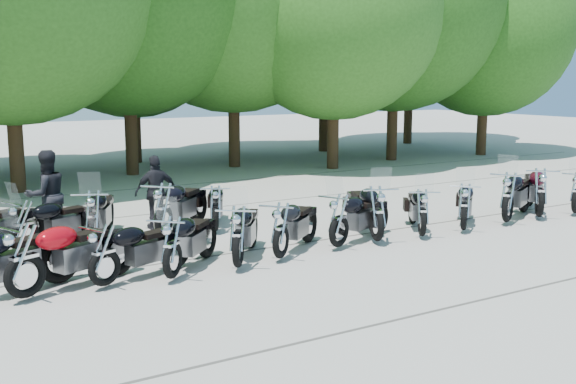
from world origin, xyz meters
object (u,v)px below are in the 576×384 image
motorcycle_11 (508,195)px  motorcycle_4 (172,245)px  motorcycle_5 (238,235)px  motorcycle_12 (540,191)px  motorcycle_16 (93,216)px  motorcycle_8 (377,212)px  motorcycle_18 (216,207)px  motorcycle_17 (163,208)px  motorcycle_6 (281,228)px  motorcycle_9 (422,211)px  rider_1 (47,195)px  motorcycle_15 (24,225)px  motorcycle_7 (339,219)px  motorcycle_3 (104,253)px  motorcycle_2 (24,259)px  motorcycle_10 (465,205)px  rider_2 (156,192)px

motorcycle_11 → motorcycle_4: bearing=63.3°
motorcycle_5 → motorcycle_12: 8.17m
motorcycle_11 → motorcycle_16: size_ratio=1.05×
motorcycle_5 → motorcycle_8: (3.30, 0.26, 0.03)m
motorcycle_18 → motorcycle_17: bearing=28.7°
motorcycle_4 → motorcycle_5: bearing=-133.4°
motorcycle_6 → motorcycle_9: motorcycle_6 is taller
rider_1 → motorcycle_6: bearing=117.2°
rider_1 → motorcycle_17: bearing=134.1°
rider_1 → motorcycle_4: bearing=92.8°
motorcycle_5 → motorcycle_15: (-3.06, 2.98, -0.04)m
motorcycle_6 → motorcycle_12: size_ratio=0.89×
motorcycle_7 → motorcycle_5: bearing=73.7°
motorcycle_5 → rider_1: rider_1 is taller
motorcycle_5 → motorcycle_17: bearing=-47.6°
motorcycle_5 → motorcycle_4: bearing=37.4°
motorcycle_3 → motorcycle_8: (5.63, 0.13, 0.08)m
motorcycle_4 → motorcycle_9: motorcycle_4 is taller
motorcycle_4 → motorcycle_6: 2.20m
motorcycle_8 → motorcycle_18: motorcycle_8 is taller
motorcycle_9 → motorcycle_17: size_ratio=0.87×
motorcycle_4 → motorcycle_18: size_ratio=1.05×
motorcycle_16 → rider_1: size_ratio=1.24×
motorcycle_9 → motorcycle_11: (2.62, 0.00, 0.10)m
motorcycle_4 → motorcycle_6: bearing=-130.3°
motorcycle_7 → motorcycle_2: bearing=68.4°
motorcycle_5 → motorcycle_10: bearing=-143.0°
motorcycle_5 → motorcycle_8: bearing=-139.5°
motorcycle_10 → rider_1: (-7.97, 4.09, 0.33)m
motorcycle_16 → motorcycle_9: bearing=-178.3°
rider_2 → motorcycle_8: bearing=135.8°
motorcycle_5 → motorcycle_10: (5.61, 0.10, -0.04)m
motorcycle_2 → motorcycle_3: 1.21m
motorcycle_11 → motorcycle_12: bearing=-117.2°
motorcycle_17 → motorcycle_6: bearing=162.8°
motorcycle_5 → motorcycle_18: 3.00m
motorcycle_16 → rider_1: rider_1 is taller
motorcycle_2 → motorcycle_7: 5.90m
motorcycle_7 → motorcycle_8: motorcycle_8 is taller
motorcycle_16 → motorcycle_5: bearing=147.0°
motorcycle_15 → rider_2: size_ratio=1.29×
motorcycle_2 → motorcycle_16: size_ratio=1.03×
motorcycle_3 → motorcycle_5: motorcycle_5 is taller
motorcycle_11 → motorcycle_12: motorcycle_12 is taller
rider_2 → motorcycle_3: bearing=63.0°
motorcycle_3 → motorcycle_4: (1.09, -0.17, 0.03)m
motorcycle_8 → motorcycle_17: motorcycle_17 is taller
motorcycle_9 → motorcycle_16: size_ratio=0.91×
motorcycle_8 → motorcycle_18: bearing=-26.3°
motorcycle_7 → rider_1: 6.15m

